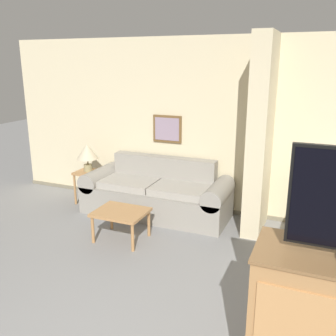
# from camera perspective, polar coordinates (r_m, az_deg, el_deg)

# --- Properties ---
(wall_back) EXTENTS (7.69, 0.16, 2.60)m
(wall_back) POSITION_cam_1_polar(r_m,az_deg,el_deg) (5.55, 10.25, 5.84)
(wall_back) COLOR beige
(wall_back) RESTS_ON ground_plane
(wall_partition_pillar) EXTENTS (0.24, 0.77, 2.60)m
(wall_partition_pillar) POSITION_cam_1_polar(r_m,az_deg,el_deg) (5.04, 13.90, 4.70)
(wall_partition_pillar) COLOR beige
(wall_partition_pillar) RESTS_ON ground_plane
(couch) EXTENTS (2.23, 0.84, 0.83)m
(couch) POSITION_cam_1_polar(r_m,az_deg,el_deg) (5.68, -1.71, -3.95)
(couch) COLOR gray
(couch) RESTS_ON ground_plane
(coffee_table) EXTENTS (0.65, 0.54, 0.40)m
(coffee_table) POSITION_cam_1_polar(r_m,az_deg,el_deg) (4.88, -7.19, -7.04)
(coffee_table) COLOR #B27F4C
(coffee_table) RESTS_ON ground_plane
(side_table) EXTENTS (0.39, 0.39, 0.53)m
(side_table) POSITION_cam_1_polar(r_m,az_deg,el_deg) (6.21, -11.99, -1.40)
(side_table) COLOR #B27F4C
(side_table) RESTS_ON ground_plane
(table_lamp) EXTENTS (0.35, 0.35, 0.45)m
(table_lamp) POSITION_cam_1_polar(r_m,az_deg,el_deg) (6.11, -12.21, 2.32)
(table_lamp) COLOR tan
(table_lamp) RESTS_ON side_table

